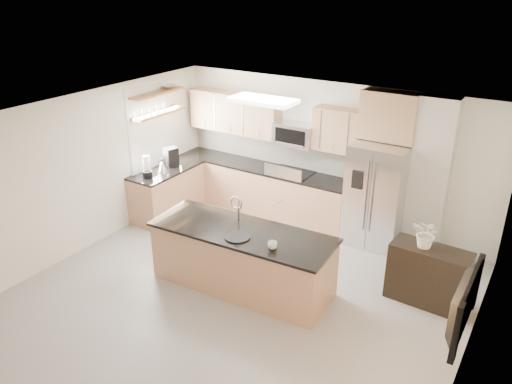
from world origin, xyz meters
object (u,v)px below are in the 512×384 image
Objects in this scene: platter at (237,237)px; bowl at (169,86)px; range at (290,195)px; microwave at (295,134)px; blender at (147,168)px; kettle at (162,166)px; flower_vase at (428,227)px; television at (455,302)px; coffee_maker at (171,157)px; credenza at (428,275)px; cup at (272,245)px; island at (242,258)px; refrigerator at (377,195)px.

platter is 0.98× the size of bowl.
range is 1.50× the size of microwave.
blender reaches higher than kettle.
flower_vase is 1.95m from television.
coffee_maker reaches higher than kettle.
cup reaches higher than credenza.
island reaches higher than coffee_maker.
island is 0.84m from cup.
bowl reaches higher than credenza.
refrigerator is at bearing 17.63° from kettle.
blender is 1.12× the size of bowl.
coffee_maker reaches higher than cup.
bowl is 0.59× the size of flower_vase.
refrigerator is 4.35× the size of blender.
platter is (0.55, -2.56, 0.47)m from range.
range is at bearing 154.95° from flower_vase.
blender is at bearing 74.35° from television.
blender is (-2.57, 0.80, 0.63)m from island.
bowl is 6.36m from television.
refrigerator is at bearing 22.02° from blender.
bowl reaches higher than kettle.
bowl is at bearing 150.33° from cup.
blender is (-3.19, 1.00, 0.12)m from cup.
island is (-1.17, -2.31, -0.42)m from refrigerator.
bowl reaches higher than range.
blender is (-4.97, -0.26, 0.67)m from credenza.
television reaches higher than credenza.
bowl reaches higher than cup.
blender is at bearing -98.39° from kettle.
platter is at bearing -113.77° from refrigerator.
island is 2.82m from kettle.
credenza is at bearing -7.26° from bowl.
refrigerator is 1.66× the size of credenza.
cup is (0.63, -0.21, 0.51)m from island.
range is 1.71m from refrigerator.
refrigerator reaches higher than cup.
microwave is (0.00, 0.12, 1.16)m from range.
range is 1.16m from microwave.
blender is 1.56× the size of kettle.
microwave reaches higher than television.
kettle reaches higher than credenza.
bowl is (-3.91, -0.60, 1.49)m from refrigerator.
range is 3.15× the size of coffee_maker.
coffee_maker is (-2.09, -1.01, -0.54)m from microwave.
refrigerator reaches higher than kettle.
credenza is 8.11× the size of cup.
platter is 3.14m from coffee_maker.
television is at bearing -41.64° from range.
blender is at bearing -79.17° from bowl.
island is 2.62m from credenza.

